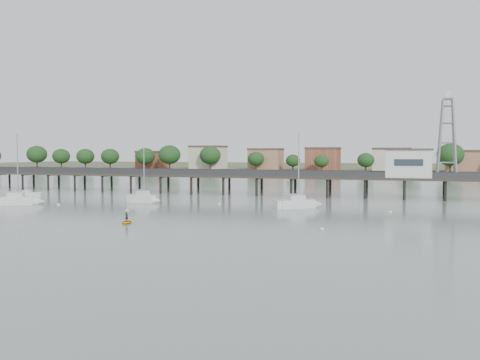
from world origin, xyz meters
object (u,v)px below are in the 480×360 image
object	(u,v)px
sailboat_c	(303,204)
white_tender	(31,195)
sailboat_b	(146,199)
sailboat_a	(23,201)
yellow_dinghy	(127,224)
lattice_tower	(447,138)
pier	(276,177)

from	to	relation	value
sailboat_c	white_tender	size ratio (longest dim) A/B	2.81
sailboat_b	white_tender	bearing A→B (deg)	-178.76
sailboat_a	yellow_dinghy	xyz separation A→B (m)	(28.13, -15.50, -0.65)
lattice_tower	sailboat_b	xyz separation A→B (m)	(-49.11, -20.98, -10.44)
yellow_dinghy	sailboat_b	bearing A→B (deg)	90.55
sailboat_c	white_tender	xyz separation A→B (m)	(-53.40, 3.50, -0.17)
pier	white_tender	bearing A→B (deg)	-157.97
white_tender	yellow_dinghy	world-z (taller)	white_tender
white_tender	yellow_dinghy	size ratio (longest dim) A/B	1.73
sailboat_a	sailboat_c	size ratio (longest dim) A/B	1.02
white_tender	yellow_dinghy	distance (m)	45.95
sailboat_a	white_tender	xyz separation A→B (m)	(-8.43, 12.33, -0.17)
pier	sailboat_b	size ratio (longest dim) A/B	15.07
lattice_tower	sailboat_b	size ratio (longest dim) A/B	1.56
lattice_tower	sailboat_a	size ratio (longest dim) A/B	1.26
sailboat_c	white_tender	distance (m)	53.52
sailboat_b	sailboat_a	world-z (taller)	sailboat_a
lattice_tower	white_tender	size ratio (longest dim) A/B	3.60
sailboat_c	yellow_dinghy	distance (m)	29.60
lattice_tower	white_tender	xyz separation A→B (m)	(-75.41, -17.77, -10.62)
lattice_tower	sailboat_a	world-z (taller)	lattice_tower
sailboat_c	yellow_dinghy	xyz separation A→B (m)	(-16.84, -24.34, -0.65)
pier	sailboat_a	bearing A→B (deg)	-139.69
sailboat_c	yellow_dinghy	world-z (taller)	sailboat_c
pier	lattice_tower	xyz separation A→B (m)	(31.50, 0.00, 7.31)
sailboat_a	white_tender	world-z (taller)	sailboat_a
sailboat_a	yellow_dinghy	world-z (taller)	sailboat_a
white_tender	sailboat_b	bearing A→B (deg)	-23.78
lattice_tower	white_tender	bearing A→B (deg)	-166.74
sailboat_c	sailboat_b	bearing A→B (deg)	143.32
sailboat_a	sailboat_c	xyz separation A→B (m)	(44.98, 8.83, 0.00)
pier	yellow_dinghy	distance (m)	46.35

